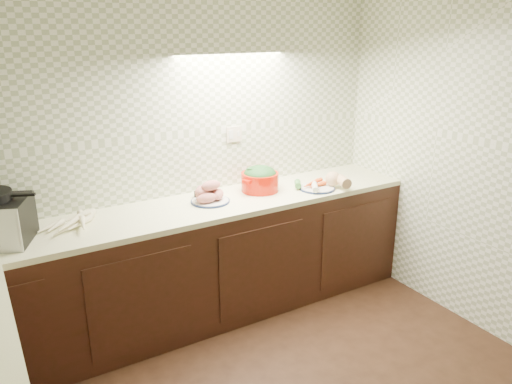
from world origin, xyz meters
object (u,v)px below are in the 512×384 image
sweet_potato_plate (209,194)px  onion_bowl (202,193)px  dutch_oven (260,179)px  veg_plate (324,182)px  parsnip_pile (69,223)px

sweet_potato_plate → onion_bowl: bearing=91.5°
onion_bowl → dutch_oven: dutch_oven is taller
dutch_oven → veg_plate: size_ratio=0.91×
parsnip_pile → dutch_oven: bearing=0.2°
parsnip_pile → dutch_oven: size_ratio=0.91×
sweet_potato_plate → veg_plate: bearing=-10.6°
parsnip_pile → veg_plate: bearing=-6.0°
onion_bowl → veg_plate: (0.92, -0.29, 0.01)m
onion_bowl → veg_plate: 0.96m
sweet_potato_plate → dutch_oven: (0.45, 0.03, 0.04)m
parsnip_pile → dutch_oven: dutch_oven is taller
parsnip_pile → sweet_potato_plate: 0.98m
parsnip_pile → onion_bowl: (0.97, 0.09, 0.01)m
parsnip_pile → sweet_potato_plate: sweet_potato_plate is taller
sweet_potato_plate → onion_bowl: (-0.00, 0.11, -0.02)m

